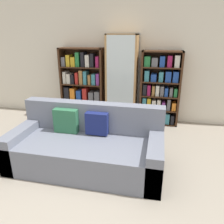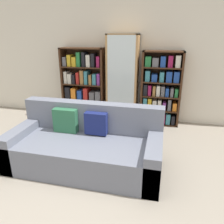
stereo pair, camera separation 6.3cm
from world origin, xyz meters
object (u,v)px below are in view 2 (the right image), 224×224
at_px(couch, 86,147).
at_px(bookshelf_right, 160,90).
at_px(wine_bottle, 142,130).
at_px(display_cabinet, 122,80).
at_px(bookshelf_left, 84,86).

bearing_deg(couch, bookshelf_right, 62.36).
xyz_separation_m(couch, wine_bottle, (0.69, 1.06, -0.13)).
bearing_deg(wine_bottle, display_cabinet, 123.78).
relative_size(couch, wine_bottle, 5.41).
xyz_separation_m(couch, bookshelf_left, (-0.70, 1.85, 0.43)).
bearing_deg(bookshelf_left, bookshelf_right, -0.00).
bearing_deg(bookshelf_right, bookshelf_left, 180.00).
distance_m(bookshelf_left, wine_bottle, 1.70).
xyz_separation_m(couch, bookshelf_right, (0.97, 1.85, 0.43)).
height_order(bookshelf_left, bookshelf_right, bookshelf_left).
bearing_deg(bookshelf_right, display_cabinet, -178.81).
height_order(couch, wine_bottle, couch).
distance_m(couch, display_cabinet, 1.94).
xyz_separation_m(display_cabinet, bookshelf_right, (0.79, 0.02, -0.18)).
distance_m(display_cabinet, wine_bottle, 1.19).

